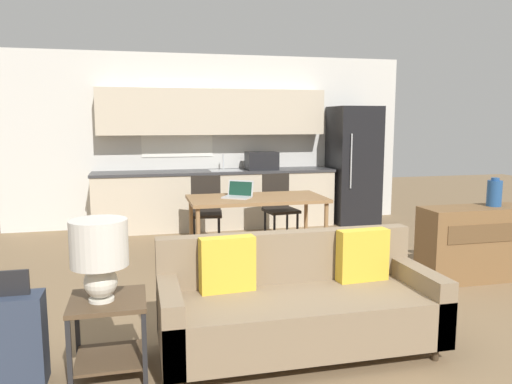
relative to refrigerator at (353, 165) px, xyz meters
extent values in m
plane|color=#7F6647|center=(-2.27, -4.21, -0.95)|extent=(20.00, 20.00, 0.00)
cube|color=silver|center=(-2.27, 0.42, 0.40)|extent=(6.40, 0.06, 2.70)
cube|color=white|center=(-2.83, 0.38, 0.75)|extent=(1.11, 0.01, 1.20)
cube|color=beige|center=(-2.27, 0.08, -0.52)|extent=(3.71, 0.62, 0.86)
cube|color=#38383A|center=(-2.27, 0.08, -0.07)|extent=(3.74, 0.65, 0.04)
cube|color=#B2B5B7|center=(-2.13, 0.03, -0.05)|extent=(0.48, 0.36, 0.01)
cylinder|color=#B7BABC|center=(-2.13, 0.20, 0.07)|extent=(0.02, 0.02, 0.24)
cube|color=beige|center=(-2.27, 0.22, 0.85)|extent=(3.52, 0.34, 0.70)
cube|color=black|center=(-1.55, 0.03, 0.09)|extent=(0.48, 0.36, 0.28)
cube|color=black|center=(0.00, 0.00, 0.00)|extent=(0.71, 0.73, 1.89)
cylinder|color=silver|center=(-0.21, -0.39, 0.09)|extent=(0.02, 0.02, 0.85)
cube|color=olive|center=(-2.07, -1.80, -0.22)|extent=(1.63, 0.84, 0.04)
cylinder|color=olive|center=(-2.83, -2.16, -0.59)|extent=(0.05, 0.05, 0.71)
cylinder|color=olive|center=(-1.31, -2.16, -0.59)|extent=(0.05, 0.05, 0.71)
cylinder|color=olive|center=(-2.83, -1.44, -0.59)|extent=(0.05, 0.05, 0.71)
cylinder|color=olive|center=(-1.31, -1.44, -0.59)|extent=(0.05, 0.05, 0.71)
cylinder|color=#3D2D1E|center=(-3.26, -4.65, -0.90)|extent=(0.05, 0.05, 0.10)
cylinder|color=#3D2D1E|center=(-1.47, -4.65, -0.90)|extent=(0.05, 0.05, 0.10)
cylinder|color=#3D2D1E|center=(-3.26, -4.01, -0.90)|extent=(0.05, 0.05, 0.10)
cylinder|color=#3D2D1E|center=(-1.47, -4.01, -0.90)|extent=(0.05, 0.05, 0.10)
cube|color=#847056|center=(-2.37, -4.33, -0.68)|extent=(1.98, 0.80, 0.34)
cube|color=#847056|center=(-2.37, -4.00, -0.48)|extent=(1.98, 0.14, 0.73)
cube|color=#847056|center=(-3.29, -4.33, -0.61)|extent=(0.14, 0.80, 0.48)
cube|color=#847056|center=(-1.44, -4.33, -0.61)|extent=(0.14, 0.80, 0.48)
cube|color=gold|center=(-2.85, -4.13, -0.31)|extent=(0.41, 0.15, 0.40)
cube|color=gold|center=(-1.80, -4.13, -0.31)|extent=(0.41, 0.15, 0.40)
cube|color=brown|center=(-3.68, -4.32, -0.44)|extent=(0.48, 0.48, 0.03)
cube|color=brown|center=(-3.68, -4.32, -0.83)|extent=(0.44, 0.44, 0.02)
cube|color=#232326|center=(-3.90, -4.54, -0.70)|extent=(0.03, 0.03, 0.49)
cube|color=#232326|center=(-3.46, -4.54, -0.70)|extent=(0.03, 0.03, 0.49)
cube|color=#232326|center=(-3.90, -4.10, -0.70)|extent=(0.03, 0.03, 0.49)
cube|color=#232326|center=(-3.46, -4.10, -0.70)|extent=(0.03, 0.03, 0.49)
cylinder|color=silver|center=(-3.72, -4.35, -0.42)|extent=(0.16, 0.16, 0.02)
sphere|color=silver|center=(-3.72, -4.35, -0.30)|extent=(0.21, 0.21, 0.21)
cylinder|color=beige|center=(-3.72, -4.35, -0.05)|extent=(0.36, 0.36, 0.30)
cube|color=brown|center=(-0.05, -3.14, -0.56)|extent=(1.14, 0.41, 0.78)
cube|color=brown|center=(-0.05, -3.35, -0.40)|extent=(0.92, 0.01, 0.19)
cylinder|color=#234C84|center=(0.17, -3.13, -0.04)|extent=(0.15, 0.15, 0.27)
cylinder|color=#234C84|center=(0.17, -3.13, 0.11)|extent=(0.08, 0.08, 0.03)
cube|color=black|center=(-2.59, -1.09, -0.51)|extent=(0.48, 0.48, 0.04)
cube|color=black|center=(-2.56, -0.90, -0.25)|extent=(0.40, 0.09, 0.47)
cylinder|color=black|center=(-2.79, -1.23, -0.74)|extent=(0.03, 0.03, 0.42)
cylinder|color=black|center=(-2.45, -1.28, -0.74)|extent=(0.03, 0.03, 0.42)
cylinder|color=black|center=(-2.74, -0.90, -0.74)|extent=(0.03, 0.03, 0.42)
cylinder|color=black|center=(-2.40, -0.95, -0.74)|extent=(0.03, 0.03, 0.42)
cube|color=black|center=(-1.55, -1.07, -0.51)|extent=(0.47, 0.47, 0.04)
cube|color=black|center=(-1.57, -0.88, -0.25)|extent=(0.40, 0.08, 0.47)
cylinder|color=black|center=(-1.70, -1.26, -0.74)|extent=(0.03, 0.03, 0.42)
cylinder|color=black|center=(-1.36, -1.22, -0.74)|extent=(0.03, 0.03, 0.42)
cylinder|color=black|center=(-1.74, -0.92, -0.74)|extent=(0.03, 0.03, 0.42)
cylinder|color=black|center=(-1.40, -0.88, -0.74)|extent=(0.03, 0.03, 0.42)
cube|color=#B7BABC|center=(-2.31, -1.81, -0.19)|extent=(0.39, 0.36, 0.02)
cube|color=#B7BABC|center=(-2.25, -1.71, -0.10)|extent=(0.30, 0.22, 0.20)
cube|color=#143828|center=(-2.25, -1.71, -0.10)|extent=(0.26, 0.19, 0.17)
cube|color=#2D384C|center=(-4.25, -4.33, -0.65)|extent=(0.37, 0.22, 0.59)
cube|color=black|center=(-4.25, -4.33, -0.28)|extent=(0.22, 0.02, 0.16)
camera|label=1|loc=(-3.47, -7.57, 0.72)|focal=35.00mm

